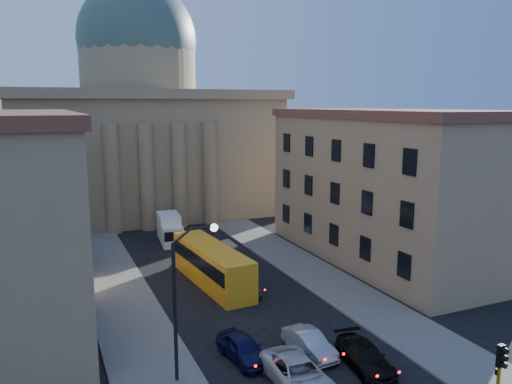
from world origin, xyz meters
TOP-DOWN VIEW (x-y plane):
  - sidewalk_left at (-8.50, 18.00)m, footprint 5.00×60.00m
  - sidewalk_right at (8.50, 18.00)m, footprint 5.00×60.00m
  - church at (0.00, 55.47)m, footprint 68.02×28.76m
  - building_right at (17.00, 22.00)m, footprint 11.60×26.60m
  - traffic_light at (5.30, -2.00)m, footprint 0.34×0.29m
  - street_lamp at (-6.97, 8.00)m, footprint 2.62×0.44m
  - car_left_near at (-3.23, 8.79)m, footprint 2.37×4.69m
  - car_right_near at (0.80, 7.80)m, footprint 1.87×4.46m
  - car_left_mid at (-1.59, 4.85)m, footprint 2.76×5.74m
  - car_right_mid at (2.94, 5.05)m, footprint 2.61×5.17m
  - car_right_far at (0.80, 18.82)m, footprint 1.94×4.60m
  - car_right_distant at (1.19, 28.08)m, footprint 1.90×4.21m
  - city_bus at (-0.80, 21.87)m, footprint 3.66×11.95m
  - box_truck at (-0.95, 36.01)m, footprint 2.73×5.82m

SIDE VIEW (x-z plane):
  - sidewalk_left at x=-8.50m, z-range 0.00..0.15m
  - sidewalk_right at x=8.50m, z-range 0.00..0.15m
  - car_right_distant at x=1.19m, z-range 0.00..1.34m
  - car_right_near at x=0.80m, z-range 0.00..1.43m
  - car_right_mid at x=2.94m, z-range 0.00..1.44m
  - car_left_near at x=-3.23m, z-range 0.00..1.53m
  - car_right_far at x=0.80m, z-range 0.00..1.55m
  - car_left_mid at x=-1.59m, z-range 0.00..1.58m
  - box_truck at x=-0.95m, z-range -0.08..3.02m
  - city_bus at x=-0.80m, z-range 0.12..3.44m
  - traffic_light at x=5.30m, z-range 0.44..4.74m
  - street_lamp at x=-6.97m, z-range 0.87..9.70m
  - building_right at x=17.00m, z-range 0.07..14.77m
  - church at x=0.00m, z-range -6.42..30.18m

